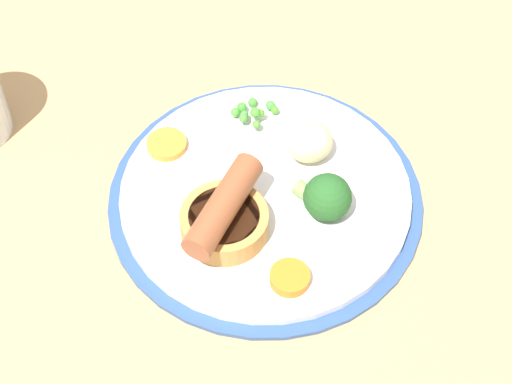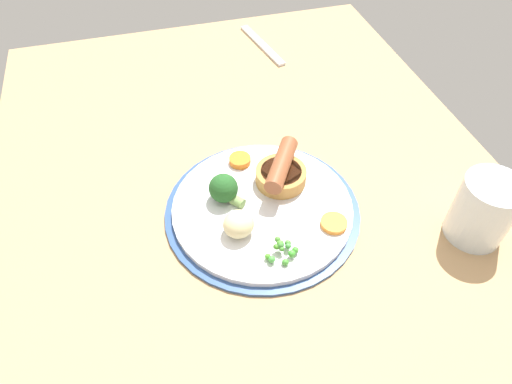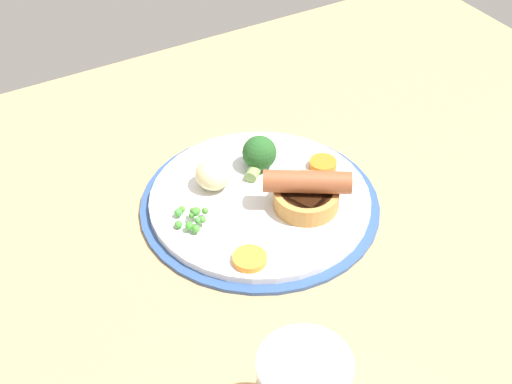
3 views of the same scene
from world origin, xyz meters
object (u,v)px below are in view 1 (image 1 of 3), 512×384
object	(u,v)px
dinner_plate	(265,197)
sausage_pudding	(224,215)
carrot_slice_0	(290,278)
potato_chunk_0	(309,142)
broccoli_floret_near	(326,197)
carrot_slice_1	(167,144)
pea_pile	(253,111)

from	to	relation	value
dinner_plate	sausage_pudding	world-z (taller)	sausage_pudding
carrot_slice_0	sausage_pudding	bearing A→B (deg)	39.81
dinner_plate	potato_chunk_0	distance (cm)	6.52
broccoli_floret_near	carrot_slice_1	world-z (taller)	broccoli_floret_near
broccoli_floret_near	sausage_pudding	bearing A→B (deg)	-125.44
carrot_slice_0	carrot_slice_1	size ratio (longest dim) A/B	0.91
potato_chunk_0	carrot_slice_0	xyz separation A→B (cm)	(-13.48, 3.60, -1.27)
dinner_plate	carrot_slice_0	world-z (taller)	carrot_slice_0
broccoli_floret_near	pea_pile	bearing A→B (deg)	162.17
pea_pile	carrot_slice_1	size ratio (longest dim) A/B	1.25
sausage_pudding	carrot_slice_0	bearing A→B (deg)	-108.10
potato_chunk_0	carrot_slice_1	bearing A→B (deg)	79.76
sausage_pudding	pea_pile	bearing A→B (deg)	14.86
sausage_pudding	carrot_slice_1	bearing A→B (deg)	56.78
sausage_pudding	broccoli_floret_near	xyz separation A→B (cm)	(0.91, -9.00, 0.06)
pea_pile	broccoli_floret_near	world-z (taller)	broccoli_floret_near
potato_chunk_0	carrot_slice_1	size ratio (longest dim) A/B	1.16
pea_pile	broccoli_floret_near	size ratio (longest dim) A/B	0.90
potato_chunk_0	carrot_slice_0	size ratio (longest dim) A/B	1.28
potato_chunk_0	broccoli_floret_near	bearing A→B (deg)	-176.07
pea_pile	potato_chunk_0	size ratio (longest dim) A/B	1.07
dinner_plate	carrot_slice_1	size ratio (longest dim) A/B	7.66
dinner_plate	sausage_pudding	xyz separation A→B (cm)	(-3.67, 4.00, 2.83)
sausage_pudding	potato_chunk_0	size ratio (longest dim) A/B	2.29
sausage_pudding	potato_chunk_0	distance (cm)	11.40
pea_pile	broccoli_floret_near	bearing A→B (deg)	-156.60
sausage_pudding	carrot_slice_0	xyz separation A→B (cm)	(-5.93, -4.94, -1.49)
sausage_pudding	carrot_slice_1	distance (cm)	11.03
broccoli_floret_near	carrot_slice_0	distance (cm)	8.11
broccoli_floret_near	potato_chunk_0	distance (cm)	6.66
carrot_slice_1	carrot_slice_0	bearing A→B (deg)	-149.06
dinner_plate	potato_chunk_0	size ratio (longest dim) A/B	6.59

